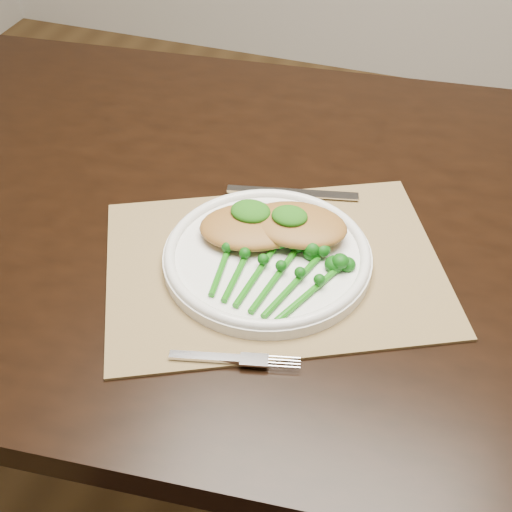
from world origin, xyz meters
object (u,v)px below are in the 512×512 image
(dinner_plate, at_px, (267,256))
(chicken_fillet_left, at_px, (252,227))
(broccolini_bundle, at_px, (266,277))
(placemat, at_px, (274,266))
(dining_table, at_px, (303,380))

(dinner_plate, bearing_deg, chicken_fillet_left, 136.08)
(dinner_plate, height_order, broccolini_bundle, broccolini_bundle)
(chicken_fillet_left, bearing_deg, placemat, -58.79)
(placemat, bearing_deg, dinner_plate, 144.16)
(dinner_plate, bearing_deg, placemat, -9.23)
(dining_table, height_order, broccolini_bundle, broccolini_bundle)
(dinner_plate, xyz_separation_m, chicken_fillet_left, (-0.03, 0.03, 0.02))
(placemat, height_order, chicken_fillet_left, chicken_fillet_left)
(chicken_fillet_left, bearing_deg, broccolini_bundle, -81.50)
(broccolini_bundle, bearing_deg, chicken_fillet_left, 129.02)
(dinner_plate, distance_m, broccolini_bundle, 0.05)
(placemat, bearing_deg, broccolini_bundle, -113.23)
(placemat, xyz_separation_m, chicken_fillet_left, (-0.04, 0.03, 0.03))
(dining_table, bearing_deg, broccolini_bundle, -102.53)
(placemat, height_order, broccolini_bundle, broccolini_bundle)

